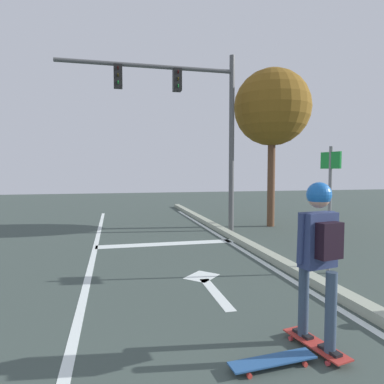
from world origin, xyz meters
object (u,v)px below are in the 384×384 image
object	(u,v)px
skateboard	(316,344)
spare_skateboard	(273,361)
traffic_signal_mast	(188,107)
street_sign_post	(330,191)
roadside_tree	(272,108)
skater	(319,242)

from	to	relation	value
skateboard	spare_skateboard	size ratio (longest dim) A/B	0.91
spare_skateboard	traffic_signal_mast	world-z (taller)	traffic_signal_mast
spare_skateboard	street_sign_post	size ratio (longest dim) A/B	0.38
roadside_tree	traffic_signal_mast	bearing A→B (deg)	-170.64
skateboard	roadside_tree	bearing A→B (deg)	67.18
skater	spare_skateboard	xyz separation A→B (m)	(-0.58, -0.16, -1.08)
skateboard	traffic_signal_mast	bearing A→B (deg)	88.58
traffic_signal_mast	street_sign_post	world-z (taller)	traffic_signal_mast
skateboard	roadside_tree	size ratio (longest dim) A/B	0.15
spare_skateboard	roadside_tree	size ratio (longest dim) A/B	0.17
traffic_signal_mast	skateboard	bearing A→B (deg)	-91.42
traffic_signal_mast	roadside_tree	size ratio (longest dim) A/B	1.03
skateboard	skater	size ratio (longest dim) A/B	0.48
skater	traffic_signal_mast	xyz separation A→B (m)	(0.17, 6.99, 2.64)
skateboard	traffic_signal_mast	size ratio (longest dim) A/B	0.15
skateboard	roadside_tree	distance (m)	8.98
skater	roadside_tree	distance (m)	8.59
traffic_signal_mast	spare_skateboard	bearing A→B (deg)	-95.95
skater	spare_skateboard	bearing A→B (deg)	-164.24
skater	spare_skateboard	distance (m)	1.23
skater	roadside_tree	bearing A→B (deg)	67.24
spare_skateboard	skater	bearing A→B (deg)	15.76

